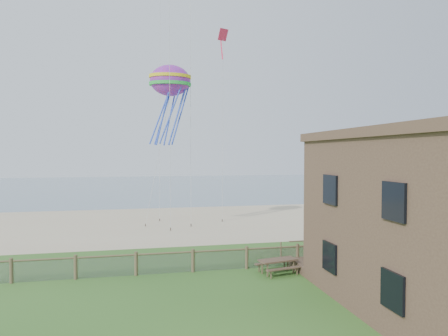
{
  "coord_description": "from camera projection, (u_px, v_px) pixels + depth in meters",
  "views": [
    {
      "loc": [
        -2.8,
        -15.19,
        6.37
      ],
      "look_at": [
        2.14,
        8.0,
        5.54
      ],
      "focal_mm": 32.0,
      "sensor_mm": 36.0,
      "label": 1
    }
  ],
  "objects": [
    {
      "name": "motel_deck",
      "position": [
        417.0,
        259.0,
        23.23
      ],
      "size": [
        15.0,
        2.0,
        0.5
      ],
      "primitive_type": "cube",
      "color": "brown",
      "rests_on": "ground"
    },
    {
      "name": "ocean",
      "position": [
        154.0,
        186.0,
        80.17
      ],
      "size": [
        160.0,
        68.0,
        0.02
      ],
      "primitive_type": "cube",
      "color": "slate",
      "rests_on": "ground"
    },
    {
      "name": "kite_red",
      "position": [
        223.0,
        42.0,
        32.95
      ],
      "size": [
        1.47,
        1.81,
        2.29
      ],
      "primitive_type": null,
      "rotation": [
        0.44,
        0.0,
        0.37
      ],
      "color": "#F12A52"
    },
    {
      "name": "octopus_kite",
      "position": [
        170.0,
        103.0,
        32.22
      ],
      "size": [
        3.47,
        2.5,
        6.99
      ],
      "primitive_type": null,
      "rotation": [
        0.0,
        0.0,
        -0.03
      ],
      "color": "#FF285D"
    },
    {
      "name": "sand_beach",
      "position": [
        170.0,
        222.0,
        37.16
      ],
      "size": [
        72.0,
        20.0,
        0.02
      ],
      "primitive_type": "cube",
      "color": "#BFAB8A",
      "rests_on": "ground"
    },
    {
      "name": "chainlink_fence",
      "position": [
        193.0,
        262.0,
        21.5
      ],
      "size": [
        36.2,
        0.2,
        1.25
      ],
      "primitive_type": null,
      "color": "brown",
      "rests_on": "ground"
    },
    {
      "name": "picnic_table",
      "position": [
        278.0,
        265.0,
        21.27
      ],
      "size": [
        2.32,
        1.93,
        0.86
      ],
      "primitive_type": null,
      "rotation": [
        0.0,
        0.0,
        0.2
      ],
      "color": "brown",
      "rests_on": "ground"
    },
    {
      "name": "ground",
      "position": [
        213.0,
        316.0,
        15.65
      ],
      "size": [
        160.0,
        160.0,
        0.0
      ],
      "primitive_type": "plane",
      "color": "#2F5D20",
      "rests_on": "ground"
    }
  ]
}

